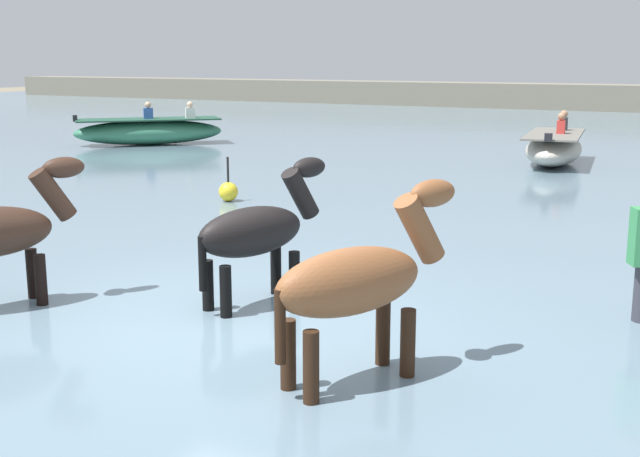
{
  "coord_description": "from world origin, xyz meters",
  "views": [
    {
      "loc": [
        4.36,
        -6.09,
        2.77
      ],
      "look_at": [
        -0.06,
        2.04,
        0.83
      ],
      "focal_mm": 45.82,
      "sensor_mm": 36.0,
      "label": 1
    }
  ],
  "objects": [
    {
      "name": "water_surface",
      "position": [
        0.0,
        10.0,
        0.17
      ],
      "size": [
        90.0,
        90.0,
        0.33
      ],
      "primitive_type": "cube",
      "color": "slate",
      "rests_on": "ground"
    },
    {
      "name": "ground_plane",
      "position": [
        0.0,
        0.0,
        0.0
      ],
      "size": [
        120.0,
        120.0,
        0.0
      ],
      "primitive_type": "plane",
      "color": "#756B56"
    },
    {
      "name": "horse_lead_chestnut",
      "position": [
        1.77,
        -0.75,
        1.09
      ],
      "size": [
        1.04,
        1.63,
        1.84
      ],
      "color": "brown",
      "rests_on": "ground"
    },
    {
      "name": "boat_far_offshore",
      "position": [
        -11.17,
        12.17,
        0.71
      ],
      "size": [
        3.84,
        3.89,
        1.22
      ],
      "color": "#337556",
      "rests_on": "water_surface"
    },
    {
      "name": "horse_trailing_black",
      "position": [
        0.01,
        0.58,
        1.04
      ],
      "size": [
        0.8,
        1.61,
        1.76
      ],
      "color": "black",
      "rests_on": "ground"
    },
    {
      "name": "channel_buoy",
      "position": [
        -3.71,
        5.41,
        0.51
      ],
      "size": [
        0.34,
        0.34,
        0.77
      ],
      "color": "yellow",
      "rests_on": "water_surface"
    },
    {
      "name": "boat_near_port",
      "position": [
        0.08,
        13.22,
        0.7
      ],
      "size": [
        1.72,
        3.59,
        1.2
      ],
      "color": "#B2AD9E",
      "rests_on": "water_surface"
    }
  ]
}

